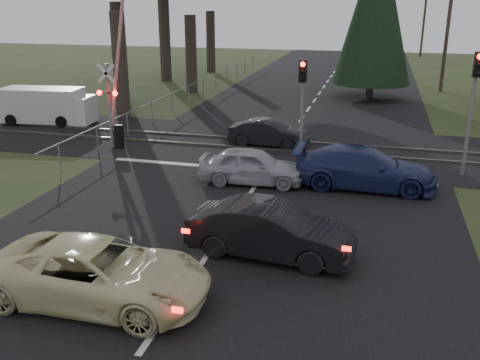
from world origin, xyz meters
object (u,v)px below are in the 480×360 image
(traffic_signal_right, at_px, (476,90))
(dark_hatchback, at_px, (271,231))
(crossing_signal, at_px, (114,104))
(cream_coupe, at_px, (98,273))
(blue_sedan, at_px, (364,168))
(white_van, at_px, (49,106))
(utility_pole_far, at_px, (425,14))
(utility_pole_mid, at_px, (448,25))
(dark_car_far, at_px, (269,133))
(traffic_signal_center, at_px, (302,92))
(silver_car, at_px, (252,166))

(traffic_signal_right, relative_size, dark_hatchback, 1.08)
(crossing_signal, xyz_separation_m, cream_coupe, (5.61, -11.94, -1.35))
(dark_hatchback, xyz_separation_m, blue_sedan, (2.20, 6.19, 0.02))
(crossing_signal, bearing_deg, white_van, 147.40)
(utility_pole_far, bearing_deg, utility_pole_mid, -90.00)
(utility_pole_mid, height_order, dark_car_far, utility_pole_mid)
(utility_pole_far, xyz_separation_m, white_van, (-21.65, -41.46, -3.75))
(dark_hatchback, height_order, white_van, white_van)
(traffic_signal_center, bearing_deg, dark_car_far, 143.03)
(utility_pole_mid, distance_m, cream_coupe, 33.96)
(silver_car, bearing_deg, white_van, 58.76)
(utility_pole_far, xyz_separation_m, blue_sedan, (-4.68, -47.81, -3.99))
(traffic_signal_right, xyz_separation_m, dark_hatchback, (-5.92, -8.47, -2.59))
(blue_sedan, relative_size, dark_car_far, 1.38)
(utility_pole_far, distance_m, dark_car_far, 44.24)
(traffic_signal_center, bearing_deg, blue_sedan, -51.01)
(cream_coupe, distance_m, blue_sedan, 10.83)
(silver_car, xyz_separation_m, blue_sedan, (4.02, 0.55, 0.07))
(crossing_signal, bearing_deg, cream_coupe, -64.83)
(utility_pole_mid, relative_size, utility_pole_far, 1.00)
(utility_pole_far, height_order, white_van, utility_pole_far)
(crossing_signal, bearing_deg, blue_sedan, -13.17)
(blue_sedan, xyz_separation_m, dark_car_far, (-4.47, 4.72, -0.13))
(traffic_signal_center, distance_m, dark_hatchback, 9.92)
(traffic_signal_center, height_order, utility_pole_mid, utility_pole_mid)
(cream_coupe, xyz_separation_m, silver_car, (1.47, 8.79, -0.04))
(silver_car, height_order, dark_car_far, silver_car)
(blue_sedan, bearing_deg, utility_pole_far, -6.18)
(traffic_signal_center, distance_m, dark_car_far, 3.01)
(traffic_signal_right, relative_size, traffic_signal_center, 1.15)
(dark_car_far, bearing_deg, utility_pole_mid, -22.43)
(crossing_signal, xyz_separation_m, white_van, (-5.87, 3.76, -1.08))
(traffic_signal_center, height_order, cream_coupe, traffic_signal_center)
(crossing_signal, height_order, silver_car, crossing_signal)
(dark_hatchback, bearing_deg, cream_coupe, 139.08)
(cream_coupe, bearing_deg, dark_car_far, -4.43)
(dark_hatchback, xyz_separation_m, dark_car_far, (-2.27, 10.91, -0.11))
(dark_hatchback, bearing_deg, traffic_signal_right, -29.55)
(traffic_signal_right, height_order, dark_hatchback, traffic_signal_right)
(traffic_signal_center, relative_size, utility_pole_far, 0.46)
(utility_pole_far, bearing_deg, cream_coupe, -100.09)
(dark_car_far, bearing_deg, traffic_signal_right, -102.20)
(utility_pole_mid, xyz_separation_m, dark_car_far, (-9.14, -18.09, -4.12))
(crossing_signal, bearing_deg, dark_hatchback, -44.62)
(dark_hatchback, xyz_separation_m, silver_car, (-1.83, 5.64, -0.05))
(silver_car, bearing_deg, blue_sedan, -85.37)
(crossing_signal, relative_size, traffic_signal_right, 1.48)
(utility_pole_far, distance_m, blue_sedan, 48.20)
(white_van, bearing_deg, blue_sedan, -26.86)
(crossing_signal, xyz_separation_m, dark_car_far, (6.63, 2.13, -1.45))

